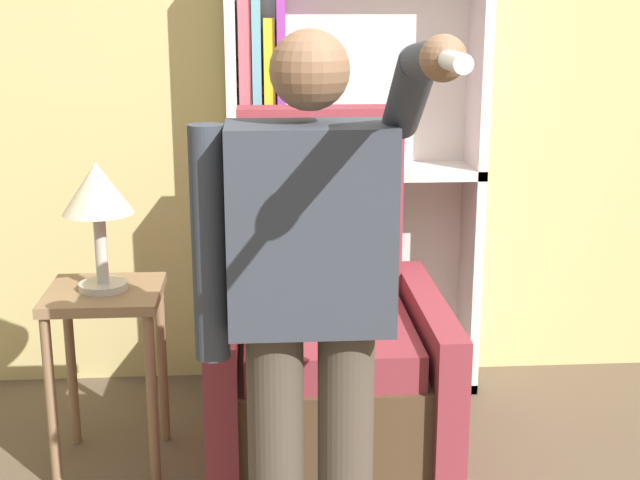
% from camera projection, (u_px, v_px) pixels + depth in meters
% --- Properties ---
extents(wall_back, '(8.00, 0.11, 2.80)m').
position_uv_depth(wall_back, '(387.00, 56.00, 3.72)').
color(wall_back, tan).
rests_on(wall_back, ground_plane).
extents(bookcase, '(1.04, 0.28, 1.89)m').
position_uv_depth(bookcase, '(329.00, 180.00, 3.68)').
color(bookcase, silver).
rests_on(bookcase, ground_plane).
extents(armchair, '(0.80, 0.89, 1.25)m').
position_uv_depth(armchair, '(325.00, 360.00, 3.18)').
color(armchair, '#4C3823').
rests_on(armchair, ground_plane).
extents(person_standing, '(0.56, 0.78, 1.56)m').
position_uv_depth(person_standing, '(310.00, 299.00, 2.27)').
color(person_standing, '#473D33').
rests_on(person_standing, ground_plane).
extents(side_table, '(0.39, 0.39, 0.66)m').
position_uv_depth(side_table, '(106.00, 328.00, 3.10)').
color(side_table, '#846647').
rests_on(side_table, ground_plane).
extents(table_lamp, '(0.24, 0.24, 0.44)m').
position_uv_depth(table_lamp, '(98.00, 196.00, 2.98)').
color(table_lamp, '#B7B2A8').
rests_on(table_lamp, side_table).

